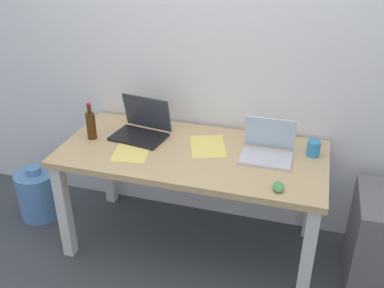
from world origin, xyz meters
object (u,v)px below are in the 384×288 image
desk (192,165)px  computer_mouse (278,187)px  laptop_left (142,128)px  beer_bottle (91,125)px  water_cooler_jug (38,193)px  laptop_right (267,149)px  coffee_mug (313,148)px

desk → computer_mouse: computer_mouse is taller
laptop_left → beer_bottle: bearing=-157.3°
water_cooler_jug → laptop_right: bearing=2.1°
beer_bottle → water_cooler_jug: size_ratio=0.59×
beer_bottle → computer_mouse: size_ratio=2.44×
laptop_left → beer_bottle: laptop_left is taller
computer_mouse → water_cooler_jug: (-1.76, 0.28, -0.57)m
laptop_left → coffee_mug: 1.10m
desk → computer_mouse: 0.63m
coffee_mug → beer_bottle: bearing=-173.1°
beer_bottle → desk: bearing=1.1°
laptop_right → computer_mouse: bearing=-72.5°
laptop_right → water_cooler_jug: laptop_right is taller
desk → computer_mouse: bearing=-26.1°
coffee_mug → water_cooler_jug: (-1.92, -0.15, -0.60)m
desk → coffee_mug: (0.72, 0.16, 0.15)m
laptop_left → desk: bearing=-16.6°
computer_mouse → coffee_mug: 0.46m
laptop_right → beer_bottle: bearing=-176.1°
coffee_mug → water_cooler_jug: 2.01m
laptop_left → water_cooler_jug: 1.03m
computer_mouse → water_cooler_jug: 1.87m
beer_bottle → water_cooler_jug: bearing=178.2°
desk → laptop_left: size_ratio=4.40×
beer_bottle → water_cooler_jug: (-0.52, 0.02, -0.65)m
computer_mouse → coffee_mug: coffee_mug is taller
laptop_left → water_cooler_jug: laptop_left is taller
desk → water_cooler_jug: (-1.20, 0.00, -0.45)m
beer_bottle → computer_mouse: bearing=-12.0°
desk → water_cooler_jug: size_ratio=3.98×
laptop_left → laptop_right: laptop_left is taller
laptop_left → computer_mouse: 1.01m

